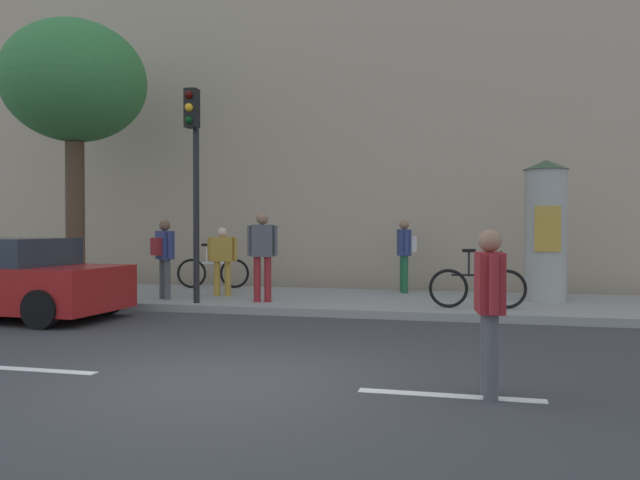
% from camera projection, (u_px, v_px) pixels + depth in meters
% --- Properties ---
extents(ground_plane, '(80.00, 80.00, 0.00)m').
position_uv_depth(ground_plane, '(220.00, 381.00, 6.85)').
color(ground_plane, '#38383A').
extents(sidewalk_curb, '(36.00, 4.00, 0.15)m').
position_uv_depth(sidewalk_curb, '(350.00, 301.00, 13.64)').
color(sidewalk_curb, gray).
rests_on(sidewalk_curb, ground_plane).
extents(lane_markings, '(25.80, 0.16, 0.01)m').
position_uv_depth(lane_markings, '(220.00, 381.00, 6.85)').
color(lane_markings, silver).
rests_on(lane_markings, ground_plane).
extents(building_backdrop, '(36.00, 5.00, 10.74)m').
position_uv_depth(building_backdrop, '(385.00, 96.00, 18.39)').
color(building_backdrop, tan).
rests_on(building_backdrop, ground_plane).
extents(traffic_light, '(0.24, 0.45, 4.16)m').
position_uv_depth(traffic_light, '(194.00, 159.00, 12.55)').
color(traffic_light, black).
rests_on(traffic_light, sidewalk_curb).
extents(poster_column, '(0.91, 0.91, 2.85)m').
position_uv_depth(poster_column, '(546.00, 229.00, 13.07)').
color(poster_column, '#9E9B93').
rests_on(poster_column, sidewalk_curb).
extents(street_tree, '(3.24, 3.24, 6.21)m').
position_uv_depth(street_tree, '(74.00, 84.00, 14.76)').
color(street_tree, '#4C3826').
rests_on(street_tree, sidewalk_curb).
extents(pedestrian_in_light_jacket, '(0.30, 0.61, 1.62)m').
position_uv_depth(pedestrian_in_light_jacket, '(490.00, 299.00, 6.19)').
color(pedestrian_in_light_jacket, '#4C4C51').
rests_on(pedestrian_in_light_jacket, ground_plane).
extents(pedestrian_near_pole, '(0.66, 0.30, 1.48)m').
position_uv_depth(pedestrian_near_pole, '(222.00, 256.00, 14.07)').
color(pedestrian_near_pole, '#B78C33').
rests_on(pedestrian_near_pole, sidewalk_curb).
extents(pedestrian_with_bag, '(0.58, 0.34, 1.79)m').
position_uv_depth(pedestrian_with_bag, '(262.00, 249.00, 12.86)').
color(pedestrian_with_bag, maroon).
rests_on(pedestrian_with_bag, sidewalk_curb).
extents(pedestrian_in_red_top, '(0.48, 0.60, 1.67)m').
position_uv_depth(pedestrian_in_red_top, '(405.00, 249.00, 14.68)').
color(pedestrian_in_red_top, '#1E5938').
rests_on(pedestrian_in_red_top, sidewalk_curb).
extents(pedestrian_with_backpack, '(0.52, 0.52, 1.64)m').
position_uv_depth(pedestrian_with_backpack, '(164.00, 252.00, 13.37)').
color(pedestrian_with_backpack, '#4C4C51').
rests_on(pedestrian_with_backpack, sidewalk_curb).
extents(bicycle_leaning, '(1.77, 0.24, 1.09)m').
position_uv_depth(bicycle_leaning, '(477.00, 287.00, 11.87)').
color(bicycle_leaning, black).
rests_on(bicycle_leaning, sidewalk_curb).
extents(bicycle_upright, '(1.73, 0.49, 1.09)m').
position_uv_depth(bicycle_upright, '(213.00, 272.00, 15.83)').
color(bicycle_upright, black).
rests_on(bicycle_upright, sidewalk_curb).
extents(parked_car_blue, '(4.11, 2.11, 1.44)m').
position_uv_depth(parked_car_blue, '(6.00, 279.00, 11.64)').
color(parked_car_blue, maroon).
rests_on(parked_car_blue, ground_plane).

